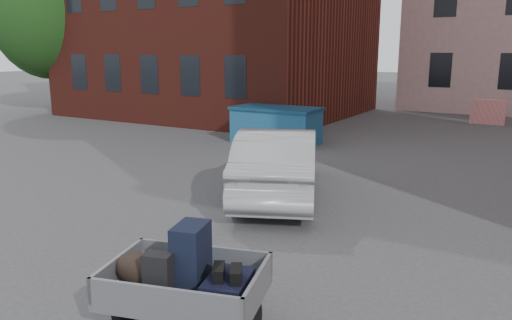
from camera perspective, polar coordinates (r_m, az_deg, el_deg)
The scene contains 6 objects.
ground at distance 8.78m, azimuth -3.12°, elevation -7.16°, with size 120.00×120.00×0.00m, color #38383A.
far_building at distance 37.94m, azimuth -10.22°, elevation 13.92°, with size 6.00×6.00×8.00m, color maroon.
tree at distance 26.09m, azimuth -22.78°, elevation 16.47°, with size 5.28×5.28×8.30m.
trailer at distance 5.39m, azimuth -8.16°, elevation -13.39°, with size 1.83×1.96×1.20m.
dumpster at distance 16.03m, azimuth 2.31°, elevation 4.02°, with size 2.77×1.44×1.16m.
silver_car at distance 10.11m, azimuth 2.50°, elevation -0.31°, with size 1.50×4.30×1.42m, color #989B9F.
Camera 1 is at (4.60, -6.87, 2.95)m, focal length 35.00 mm.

